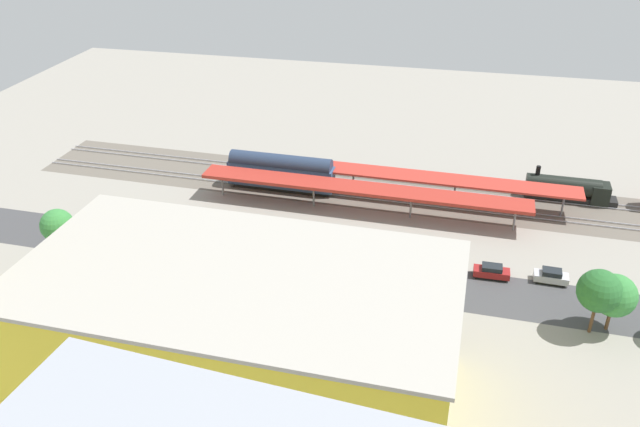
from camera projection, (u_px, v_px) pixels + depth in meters
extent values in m
plane|color=gray|center=(356.00, 258.00, 87.53)|extent=(185.38, 185.38, 0.00)
cube|color=#665E54|center=(379.00, 190.00, 105.54)|extent=(116.19, 17.19, 0.01)
cube|color=#424244|center=(351.00, 274.00, 84.13)|extent=(116.06, 12.01, 0.01)
cube|color=#9E9EA8|center=(382.00, 179.00, 108.71)|extent=(115.82, 3.14, 0.12)
cube|color=#9E9EA8|center=(381.00, 183.00, 107.48)|extent=(115.82, 3.14, 0.12)
cube|color=#9E9EA8|center=(376.00, 195.00, 103.43)|extent=(115.82, 3.14, 0.12)
cube|color=#9E9EA8|center=(375.00, 199.00, 102.19)|extent=(115.82, 3.14, 0.12)
cube|color=#A82D23|center=(362.00, 188.00, 97.13)|extent=(49.96, 5.54, 0.50)
cylinder|color=slate|center=(515.00, 219.00, 93.27)|extent=(0.30, 0.30, 3.74)
cylinder|color=slate|center=(411.00, 207.00, 96.52)|extent=(0.30, 0.30, 3.74)
cylinder|color=slate|center=(314.00, 195.00, 99.77)|extent=(0.30, 0.30, 3.74)
cylinder|color=slate|center=(223.00, 185.00, 103.02)|extent=(0.30, 0.30, 3.74)
cube|color=#B73328|center=(404.00, 175.00, 101.18)|extent=(53.47, 5.69, 0.33)
cylinder|color=slate|center=(563.00, 205.00, 96.97)|extent=(0.30, 0.30, 3.85)
cylinder|color=slate|center=(454.00, 193.00, 100.45)|extent=(0.30, 0.30, 3.85)
cylinder|color=slate|center=(353.00, 181.00, 103.92)|extent=(0.30, 0.30, 3.85)
cylinder|color=slate|center=(259.00, 171.00, 107.40)|extent=(0.30, 0.30, 3.85)
cube|color=black|center=(570.00, 197.00, 102.12)|extent=(13.88, 2.95, 1.00)
cylinder|color=black|center=(563.00, 185.00, 101.47)|extent=(11.22, 3.17, 2.88)
cube|color=black|center=(600.00, 194.00, 100.65)|extent=(2.75, 3.15, 3.26)
cylinder|color=black|center=(538.00, 170.00, 101.33)|extent=(0.70, 0.70, 1.40)
cube|color=black|center=(281.00, 187.00, 105.78)|extent=(15.70, 2.75, 0.60)
cube|color=#384C72|center=(281.00, 175.00, 104.75)|extent=(17.46, 3.37, 3.71)
cylinder|color=#273550|center=(281.00, 163.00, 103.73)|extent=(16.76, 3.36, 2.92)
cube|color=black|center=(550.00, 281.00, 82.54)|extent=(3.63, 1.96, 0.30)
cube|color=silver|center=(551.00, 277.00, 82.25)|extent=(4.31, 2.06, 0.89)
cube|color=#1E2328|center=(552.00, 272.00, 81.89)|extent=(2.44, 1.76, 0.63)
cube|color=black|center=(491.00, 276.00, 83.50)|extent=(3.83, 1.77, 0.30)
cube|color=maroon|center=(491.00, 272.00, 83.22)|extent=(4.56, 1.85, 0.87)
cube|color=#1E2328|center=(492.00, 268.00, 82.87)|extent=(2.55, 1.62, 0.60)
cube|color=black|center=(427.00, 270.00, 84.72)|extent=(3.93, 1.80, 0.30)
cube|color=gray|center=(427.00, 266.00, 84.45)|extent=(4.68, 1.88, 0.84)
cube|color=#1E2328|center=(428.00, 262.00, 84.13)|extent=(2.63, 1.63, 0.51)
cube|color=black|center=(372.00, 260.00, 86.87)|extent=(3.51, 1.88, 0.30)
cube|color=silver|center=(372.00, 256.00, 86.60)|extent=(4.17, 1.98, 0.81)
cube|color=#1E2328|center=(372.00, 252.00, 86.25)|extent=(2.36, 1.68, 0.67)
cube|color=black|center=(319.00, 255.00, 87.96)|extent=(3.94, 1.82, 0.30)
cube|color=navy|center=(319.00, 252.00, 87.69)|extent=(4.69, 1.90, 0.80)
cube|color=#1E2328|center=(319.00, 247.00, 87.38)|extent=(2.63, 1.67, 0.50)
cube|color=black|center=(258.00, 247.00, 89.71)|extent=(3.52, 1.65, 0.30)
cube|color=maroon|center=(258.00, 244.00, 89.43)|extent=(4.19, 1.72, 0.89)
cube|color=#1E2328|center=(257.00, 239.00, 89.06)|extent=(2.35, 1.51, 0.64)
cube|color=black|center=(203.00, 242.00, 90.88)|extent=(3.79, 1.85, 0.30)
cube|color=silver|center=(203.00, 239.00, 90.63)|extent=(4.50, 1.96, 0.78)
cube|color=#1E2328|center=(203.00, 235.00, 90.29)|extent=(2.55, 1.65, 0.61)
cube|color=black|center=(152.00, 236.00, 92.36)|extent=(3.87, 1.91, 0.30)
cube|color=navy|center=(151.00, 233.00, 92.10)|extent=(4.60, 2.01, 0.78)
cube|color=#1E2328|center=(151.00, 229.00, 91.79)|extent=(2.60, 1.71, 0.51)
cube|color=yellow|center=(241.00, 337.00, 62.27)|extent=(40.60, 22.30, 14.04)
cube|color=#ADA89E|center=(236.00, 275.00, 58.80)|extent=(41.22, 22.91, 0.40)
cube|color=black|center=(214.00, 282.00, 82.13)|extent=(8.83, 2.55, 0.50)
cube|color=white|center=(222.00, 273.00, 81.19)|extent=(6.60, 2.74, 2.62)
cube|color=#334C8C|center=(189.00, 270.00, 81.98)|extent=(2.32, 2.61, 2.44)
cube|color=black|center=(381.00, 307.00, 77.52)|extent=(9.97, 2.60, 0.50)
cube|color=silver|center=(391.00, 298.00, 76.49)|extent=(7.73, 2.72, 2.65)
cube|color=maroon|center=(351.00, 292.00, 77.71)|extent=(2.37, 2.44, 2.48)
cylinder|color=brown|center=(344.00, 286.00, 78.97)|extent=(0.42, 0.42, 3.34)
sphere|color=#28662D|center=(344.00, 262.00, 77.29)|extent=(5.20, 5.20, 5.20)
cylinder|color=brown|center=(608.00, 318.00, 73.67)|extent=(0.41, 0.41, 2.98)
sphere|color=#38843D|center=(615.00, 295.00, 72.13)|extent=(4.90, 4.90, 4.90)
cylinder|color=brown|center=(592.00, 318.00, 72.99)|extent=(0.39, 0.39, 3.97)
sphere|color=#28662D|center=(599.00, 291.00, 71.21)|extent=(4.86, 4.86, 4.86)
cylinder|color=brown|center=(62.00, 247.00, 86.57)|extent=(0.38, 0.38, 3.62)
sphere|color=#38843D|center=(57.00, 225.00, 84.96)|extent=(4.39, 4.39, 4.39)
cylinder|color=brown|center=(238.00, 276.00, 81.35)|extent=(0.54, 0.54, 2.82)
sphere|color=#2D7233|center=(237.00, 256.00, 79.95)|extent=(4.27, 4.27, 4.27)
cylinder|color=#333333|center=(142.00, 246.00, 84.24)|extent=(0.16, 0.16, 6.29)
cube|color=black|center=(138.00, 222.00, 82.51)|extent=(0.36, 0.36, 0.90)
sphere|color=yellow|center=(136.00, 220.00, 82.41)|extent=(0.20, 0.20, 0.20)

